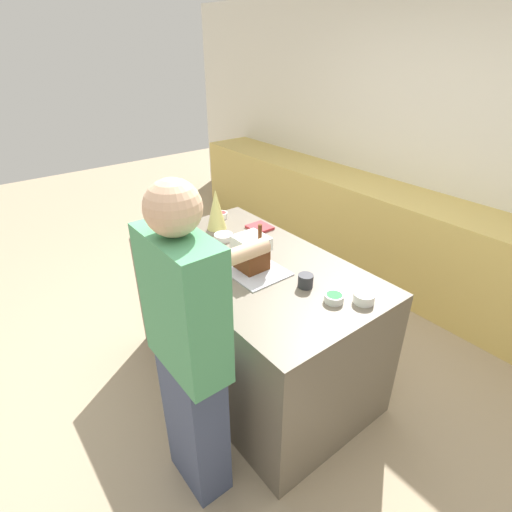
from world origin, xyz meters
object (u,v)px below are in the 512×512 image
decorative_tree (216,209)px  person (189,354)px  candy_bowl_beside_tree (221,215)px  cookbook (260,227)px  candy_bowl_near_tray_left (334,298)px  candy_bowl_far_left (224,236)px  mug (306,281)px  baking_tray (251,268)px  gingerbread_house (251,252)px  candy_bowl_front_corner (364,297)px

decorative_tree → person: size_ratio=0.18×
candy_bowl_beside_tree → person: 1.51m
decorative_tree → cookbook: 0.35m
candy_bowl_near_tray_left → candy_bowl_far_left: 1.00m
candy_bowl_near_tray_left → mug: bearing=-174.9°
decorative_tree → cookbook: size_ratio=1.84×
baking_tray → candy_bowl_far_left: (-0.45, 0.10, 0.02)m
candy_bowl_beside_tree → candy_bowl_far_left: bearing=-31.4°
gingerbread_house → person: bearing=-59.3°
baking_tray → candy_bowl_near_tray_left: (0.55, 0.14, 0.02)m
baking_tray → candy_bowl_beside_tree: size_ratio=4.43×
candy_bowl_far_left → candy_bowl_near_tray_left: bearing=2.5°
decorative_tree → candy_bowl_beside_tree: 0.23m
baking_tray → decorative_tree: bearing=165.7°
baking_tray → cookbook: cookbook is taller
gingerbread_house → cookbook: bearing=136.5°
candy_bowl_near_tray_left → cookbook: candy_bowl_near_tray_left is taller
candy_bowl_beside_tree → cookbook: (0.34, 0.11, -0.02)m
gingerbread_house → candy_bowl_front_corner: gingerbread_house is taller
decorative_tree → candy_bowl_beside_tree: decorative_tree is taller
gingerbread_house → mug: 0.38m
candy_bowl_far_left → person: person is taller
candy_bowl_front_corner → candy_bowl_far_left: 1.11m
candy_bowl_near_tray_left → candy_bowl_far_left: size_ratio=0.81×
decorative_tree → cookbook: (0.20, 0.25, -0.14)m
candy_bowl_far_left → cookbook: 0.31m
baking_tray → decorative_tree: size_ratio=1.43×
candy_bowl_beside_tree → baking_tray: bearing=-20.9°
person → decorative_tree: bearing=141.2°
candy_bowl_near_tray_left → decorative_tree: bearing=178.9°
decorative_tree → candy_bowl_front_corner: (1.28, 0.10, -0.12)m
candy_bowl_near_tray_left → person: person is taller
mug → decorative_tree: bearing=177.7°
baking_tray → candy_bowl_near_tray_left: bearing=14.2°
candy_bowl_beside_tree → cookbook: size_ratio=0.59×
gingerbread_house → person: person is taller
candy_bowl_near_tray_left → person: (-0.15, -0.80, -0.05)m
gingerbread_house → candy_bowl_far_left: gingerbread_house is taller
candy_bowl_beside_tree → person: person is taller
cookbook → mug: bearing=-20.3°
candy_bowl_front_corner → candy_bowl_far_left: candy_bowl_front_corner is taller
candy_bowl_front_corner → candy_bowl_far_left: bearing=-171.5°
candy_bowl_front_corner → candy_bowl_far_left: size_ratio=0.86×
baking_tray → person: person is taller
mug → baking_tray: bearing=-160.8°
gingerbread_house → candy_bowl_far_left: bearing=167.9°
mug → candy_bowl_front_corner: bearing=24.5°
candy_bowl_far_left → person: size_ratio=0.08×
gingerbread_house → candy_bowl_near_tray_left: bearing=14.2°
candy_bowl_beside_tree → person: (1.17, -0.96, -0.06)m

